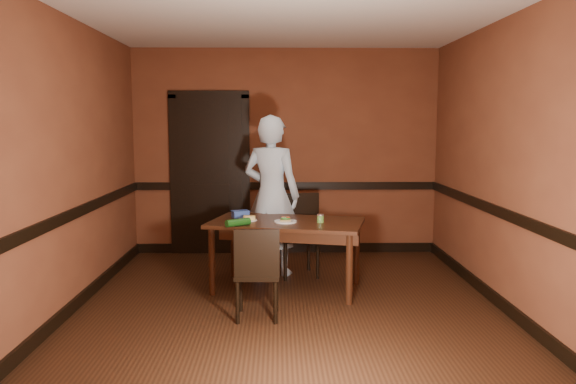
{
  "coord_description": "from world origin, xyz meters",
  "views": [
    {
      "loc": [
        -0.1,
        -5.18,
        1.73
      ],
      "look_at": [
        0.0,
        0.35,
        1.05
      ],
      "focal_mm": 35.0,
      "sensor_mm": 36.0,
      "label": 1
    }
  ],
  "objects_px": {
    "person": "(272,195)",
    "sandwich_plate": "(285,221)",
    "cheese_saucer": "(249,219)",
    "chair_far": "(298,236)",
    "food_tub": "(240,214)",
    "dining_table": "(287,255)",
    "sauce_jar": "(320,218)",
    "chair_near": "(257,272)"
  },
  "relations": [
    {
      "from": "chair_near",
      "to": "food_tub",
      "type": "height_order",
      "value": "chair_near"
    },
    {
      "from": "chair_near",
      "to": "food_tub",
      "type": "distance_m",
      "value": 1.16
    },
    {
      "from": "dining_table",
      "to": "person",
      "type": "relative_size",
      "value": 0.85
    },
    {
      "from": "dining_table",
      "to": "cheese_saucer",
      "type": "bearing_deg",
      "value": -170.96
    },
    {
      "from": "person",
      "to": "cheese_saucer",
      "type": "distance_m",
      "value": 0.67
    },
    {
      "from": "chair_near",
      "to": "sandwich_plate",
      "type": "distance_m",
      "value": 0.88
    },
    {
      "from": "sandwich_plate",
      "to": "food_tub",
      "type": "height_order",
      "value": "food_tub"
    },
    {
      "from": "sandwich_plate",
      "to": "sauce_jar",
      "type": "relative_size",
      "value": 2.68
    },
    {
      "from": "chair_near",
      "to": "sandwich_plate",
      "type": "relative_size",
      "value": 3.62
    },
    {
      "from": "chair_far",
      "to": "cheese_saucer",
      "type": "xyz_separation_m",
      "value": [
        -0.52,
        -0.5,
        0.28
      ]
    },
    {
      "from": "chair_far",
      "to": "chair_near",
      "type": "bearing_deg",
      "value": -118.87
    },
    {
      "from": "person",
      "to": "sandwich_plate",
      "type": "xyz_separation_m",
      "value": [
        0.15,
        -0.71,
        -0.17
      ]
    },
    {
      "from": "chair_near",
      "to": "sauce_jar",
      "type": "xyz_separation_m",
      "value": [
        0.62,
        0.76,
        0.35
      ]
    },
    {
      "from": "sandwich_plate",
      "to": "cheese_saucer",
      "type": "xyz_separation_m",
      "value": [
        -0.37,
        0.11,
        0.0
      ]
    },
    {
      "from": "sauce_jar",
      "to": "cheese_saucer",
      "type": "height_order",
      "value": "sauce_jar"
    },
    {
      "from": "chair_far",
      "to": "cheese_saucer",
      "type": "relative_size",
      "value": 5.8
    },
    {
      "from": "chair_far",
      "to": "food_tub",
      "type": "xyz_separation_m",
      "value": [
        -0.63,
        -0.31,
        0.3
      ]
    },
    {
      "from": "chair_far",
      "to": "sauce_jar",
      "type": "bearing_deg",
      "value": -84.38
    },
    {
      "from": "dining_table",
      "to": "chair_near",
      "type": "relative_size",
      "value": 1.86
    },
    {
      "from": "dining_table",
      "to": "sandwich_plate",
      "type": "bearing_deg",
      "value": -86.57
    },
    {
      "from": "dining_table",
      "to": "chair_far",
      "type": "bearing_deg",
      "value": 89.56
    },
    {
      "from": "sandwich_plate",
      "to": "food_tub",
      "type": "xyz_separation_m",
      "value": [
        -0.48,
        0.3,
        0.02
      ]
    },
    {
      "from": "dining_table",
      "to": "food_tub",
      "type": "distance_m",
      "value": 0.67
    },
    {
      "from": "cheese_saucer",
      "to": "sandwich_plate",
      "type": "bearing_deg",
      "value": -16.14
    },
    {
      "from": "person",
      "to": "food_tub",
      "type": "xyz_separation_m",
      "value": [
        -0.33,
        -0.41,
        -0.15
      ]
    },
    {
      "from": "dining_table",
      "to": "sauce_jar",
      "type": "height_order",
      "value": "sauce_jar"
    },
    {
      "from": "person",
      "to": "chair_near",
      "type": "bearing_deg",
      "value": 106.8
    },
    {
      "from": "cheese_saucer",
      "to": "food_tub",
      "type": "xyz_separation_m",
      "value": [
        -0.11,
        0.19,
        0.02
      ]
    },
    {
      "from": "dining_table",
      "to": "sauce_jar",
      "type": "bearing_deg",
      "value": -3.21
    },
    {
      "from": "food_tub",
      "to": "sandwich_plate",
      "type": "bearing_deg",
      "value": -53.44
    },
    {
      "from": "chair_near",
      "to": "person",
      "type": "relative_size",
      "value": 0.46
    },
    {
      "from": "chair_near",
      "to": "cheese_saucer",
      "type": "bearing_deg",
      "value": -81.77
    },
    {
      "from": "chair_near",
      "to": "sandwich_plate",
      "type": "height_order",
      "value": "chair_near"
    },
    {
      "from": "chair_far",
      "to": "sauce_jar",
      "type": "distance_m",
      "value": 0.74
    },
    {
      "from": "person",
      "to": "cheese_saucer",
      "type": "bearing_deg",
      "value": 90.77
    },
    {
      "from": "person",
      "to": "sandwich_plate",
      "type": "height_order",
      "value": "person"
    },
    {
      "from": "cheese_saucer",
      "to": "person",
      "type": "bearing_deg",
      "value": 69.76
    },
    {
      "from": "sandwich_plate",
      "to": "chair_far",
      "type": "bearing_deg",
      "value": 76.57
    },
    {
      "from": "sandwich_plate",
      "to": "sauce_jar",
      "type": "xyz_separation_m",
      "value": [
        0.36,
        -0.02,
        0.03
      ]
    },
    {
      "from": "chair_far",
      "to": "cheese_saucer",
      "type": "bearing_deg",
      "value": -148.42
    },
    {
      "from": "chair_far",
      "to": "sandwich_plate",
      "type": "xyz_separation_m",
      "value": [
        -0.15,
        -0.61,
        0.28
      ]
    },
    {
      "from": "chair_far",
      "to": "cheese_saucer",
      "type": "height_order",
      "value": "chair_far"
    }
  ]
}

